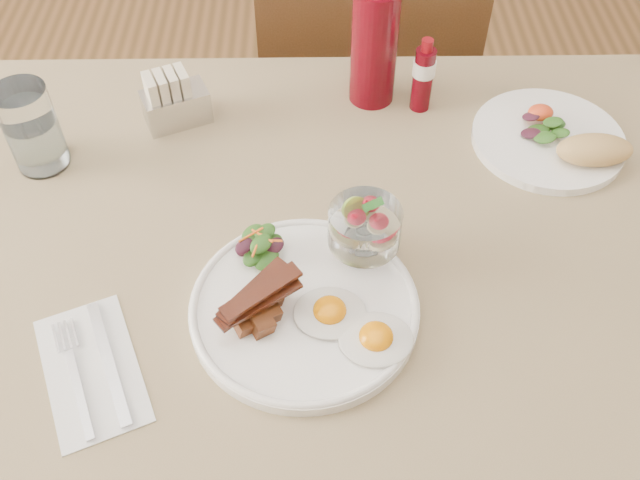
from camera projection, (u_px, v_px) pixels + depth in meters
table at (393, 296)px, 1.00m from camera, size 1.33×0.88×0.75m
chair_far at (363, 84)px, 1.53m from camera, size 0.42×0.42×0.93m
main_plate at (304, 308)px, 0.87m from camera, size 0.28×0.28×0.02m
fried_eggs at (352, 325)px, 0.83m from camera, size 0.14×0.12×0.02m
bacon_potato_pile at (258, 305)px, 0.83m from camera, size 0.10×0.09×0.05m
side_salad at (260, 247)px, 0.90m from camera, size 0.07×0.06×0.04m
fruit_cup at (365, 227)px, 0.87m from camera, size 0.09×0.09×0.09m
second_plate at (559, 140)px, 1.06m from camera, size 0.23×0.23×0.06m
ketchup_bottle at (374, 44)px, 1.07m from camera, size 0.09×0.09×0.21m
hot_sauce_bottle at (423, 76)px, 1.08m from camera, size 0.04×0.04×0.12m
sugar_caddy at (174, 102)px, 1.08m from camera, size 0.11×0.09×0.09m
water_glass at (33, 133)px, 1.00m from camera, size 0.08×0.08×0.13m
napkin_cutlery at (93, 369)px, 0.82m from camera, size 0.17×0.21×0.01m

